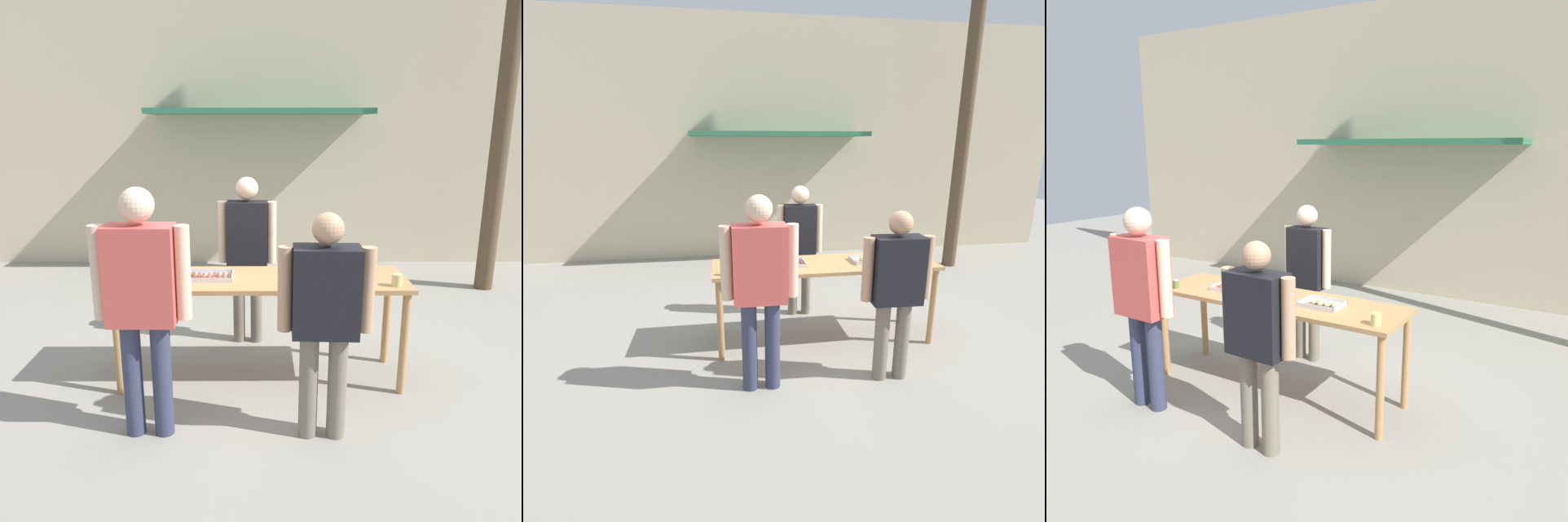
% 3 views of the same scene
% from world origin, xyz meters
% --- Properties ---
extents(ground_plane, '(24.00, 24.00, 0.00)m').
position_xyz_m(ground_plane, '(0.00, 0.00, 0.00)').
color(ground_plane, gray).
extents(building_facade_back, '(12.00, 1.11, 4.50)m').
position_xyz_m(building_facade_back, '(0.00, 3.98, 2.26)').
color(building_facade_back, beige).
rests_on(building_facade_back, ground).
extents(serving_table, '(2.53, 0.72, 0.95)m').
position_xyz_m(serving_table, '(0.00, 0.00, 0.83)').
color(serving_table, tan).
rests_on(serving_table, ground).
extents(food_tray_sausages, '(0.46, 0.28, 0.04)m').
position_xyz_m(food_tray_sausages, '(-0.48, -0.01, 0.96)').
color(food_tray_sausages, silver).
rests_on(food_tray_sausages, serving_table).
extents(food_tray_buns, '(0.37, 0.27, 0.07)m').
position_xyz_m(food_tray_buns, '(0.51, -0.01, 0.97)').
color(food_tray_buns, silver).
rests_on(food_tray_buns, serving_table).
extents(condiment_jar_mustard, '(0.06, 0.06, 0.09)m').
position_xyz_m(condiment_jar_mustard, '(-1.13, -0.25, 0.99)').
color(condiment_jar_mustard, gold).
rests_on(condiment_jar_mustard, serving_table).
extents(condiment_jar_ketchup, '(0.06, 0.06, 0.09)m').
position_xyz_m(condiment_jar_ketchup, '(-1.05, -0.25, 0.99)').
color(condiment_jar_ketchup, '#567A38').
rests_on(condiment_jar_ketchup, serving_table).
extents(beer_cup, '(0.09, 0.09, 0.10)m').
position_xyz_m(beer_cup, '(1.12, -0.24, 1.00)').
color(beer_cup, '#DBC67A').
rests_on(beer_cup, serving_table).
extents(person_server_behind_table, '(0.59, 0.25, 1.73)m').
position_xyz_m(person_server_behind_table, '(-0.13, 0.79, 1.04)').
color(person_server_behind_table, '#756B5B').
rests_on(person_server_behind_table, ground).
extents(person_customer_holding_hotdog, '(0.69, 0.27, 1.84)m').
position_xyz_m(person_customer_holding_hotdog, '(-0.83, -0.86, 1.09)').
color(person_customer_holding_hotdog, '#333851').
rests_on(person_customer_holding_hotdog, ground).
extents(person_customer_with_cup, '(0.67, 0.27, 1.67)m').
position_xyz_m(person_customer_with_cup, '(0.44, -0.90, 0.99)').
color(person_customer_with_cup, '#756B5B').
rests_on(person_customer_with_cup, ground).
extents(utility_pole, '(1.10, 0.24, 6.91)m').
position_xyz_m(utility_pole, '(3.14, 2.57, 3.53)').
color(utility_pole, brown).
rests_on(utility_pole, ground).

